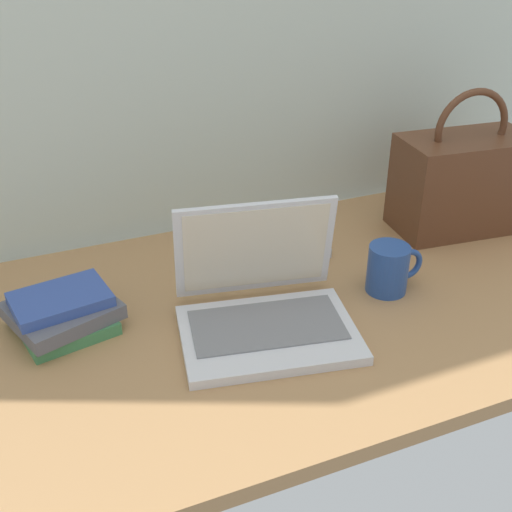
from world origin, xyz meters
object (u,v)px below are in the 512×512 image
(remote_control_near, at_px, (299,243))
(handbag, at_px, (463,181))
(coffee_mug, at_px, (389,268))
(laptop, at_px, (264,303))
(book_stack, at_px, (63,312))

(remote_control_near, distance_m, handbag, 0.41)
(coffee_mug, xyz_separation_m, handbag, (0.30, 0.18, 0.07))
(laptop, height_order, remote_control_near, laptop)
(laptop, height_order, handbag, handbag)
(coffee_mug, bearing_deg, laptop, -177.12)
(handbag, xyz_separation_m, book_stack, (-0.92, -0.06, -0.08))
(remote_control_near, distance_m, book_stack, 0.54)
(laptop, xyz_separation_m, remote_control_near, (0.19, 0.24, -0.03))
(handbag, height_order, book_stack, handbag)
(remote_control_near, height_order, book_stack, book_stack)
(coffee_mug, bearing_deg, book_stack, 169.18)
(book_stack, bearing_deg, laptop, -21.17)
(laptop, relative_size, remote_control_near, 2.09)
(laptop, bearing_deg, coffee_mug, 2.88)
(coffee_mug, bearing_deg, handbag, 30.27)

